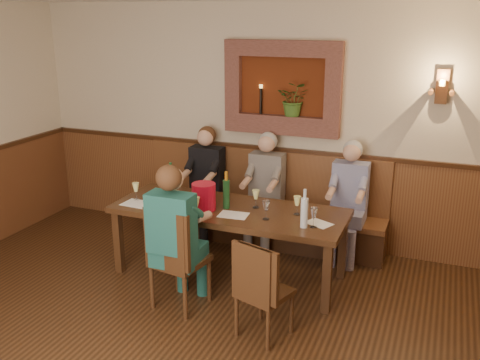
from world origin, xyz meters
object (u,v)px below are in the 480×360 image
object	(u,v)px
chair_near_left	(179,277)
person_bench_right	(347,212)
chair_near_right	(263,308)
person_chair_front	(177,250)
person_bench_left	(205,193)
dining_table	(229,215)
bench	(259,216)
spittoon_bucket	(204,197)
wine_bottle_green_b	(171,184)
water_bottle	(304,212)
wine_bottle_green_a	(226,193)
person_bench_mid	(264,201)

from	to	relation	value
chair_near_left	person_bench_right	size ratio (longest dim) A/B	0.75
chair_near_left	person_bench_right	bearing A→B (deg)	61.10
chair_near_right	person_chair_front	xyz separation A→B (m)	(-0.89, 0.16, 0.33)
person_chair_front	person_bench_left	bearing A→B (deg)	106.56
dining_table	chair_near_left	distance (m)	0.87
bench	person_bench_left	world-z (taller)	person_bench_left
person_bench_right	spittoon_bucket	xyz separation A→B (m)	(-1.29, -0.97, 0.33)
person_chair_front	spittoon_bucket	distance (m)	0.72
wine_bottle_green_b	chair_near_right	bearing A→B (deg)	-35.40
dining_table	person_bench_left	bearing A→B (deg)	128.79
dining_table	water_bottle	xyz separation A→B (m)	(0.84, -0.21, 0.23)
wine_bottle_green_a	water_bottle	distance (m)	0.90
chair_near_left	wine_bottle_green_a	world-z (taller)	wine_bottle_green_a
wine_bottle_green_a	wine_bottle_green_b	xyz separation A→B (m)	(-0.67, 0.06, 0.01)
wine_bottle_green_b	dining_table	bearing A→B (deg)	-4.51
wine_bottle_green_b	water_bottle	world-z (taller)	wine_bottle_green_b
chair_near_left	wine_bottle_green_b	size ratio (longest dim) A/B	2.52
bench	water_bottle	world-z (taller)	water_bottle
person_bench_left	wine_bottle_green_b	xyz separation A→B (m)	(-0.02, -0.78, 0.35)
person_bench_left	chair_near_right	bearing A→B (deg)	-52.27
person_bench_right	spittoon_bucket	size ratio (longest dim) A/B	4.90
person_chair_front	wine_bottle_green_a	xyz separation A→B (m)	(0.17, 0.77, 0.32)
chair_near_right	person_bench_mid	bearing A→B (deg)	127.02
dining_table	chair_near_left	bearing A→B (deg)	-104.65
spittoon_bucket	wine_bottle_green_b	distance (m)	0.51
chair_near_right	wine_bottle_green_b	xyz separation A→B (m)	(-1.39, 0.99, 0.66)
chair_near_left	person_bench_left	distance (m)	1.69
person_bench_mid	person_chair_front	xyz separation A→B (m)	(-0.29, -1.62, 0.02)
bench	person_bench_right	size ratio (longest dim) A/B	2.22
person_bench_right	person_chair_front	size ratio (longest dim) A/B	0.95
person_bench_mid	person_bench_right	bearing A→B (deg)	0.03
chair_near_left	spittoon_bucket	size ratio (longest dim) A/B	3.67
bench	spittoon_bucket	size ratio (longest dim) A/B	10.86
person_bench_left	person_chair_front	distance (m)	1.69
person_bench_mid	water_bottle	bearing A→B (deg)	-54.58
bench	person_chair_front	bearing A→B (deg)	-96.43
dining_table	wine_bottle_green_b	bearing A→B (deg)	175.49
person_bench_mid	chair_near_right	bearing A→B (deg)	-71.26
bench	wine_bottle_green_a	size ratio (longest dim) A/B	7.68
spittoon_bucket	wine_bottle_green_b	xyz separation A→B (m)	(-0.47, 0.18, 0.03)
wine_bottle_green_b	bench	bearing A→B (deg)	52.00
dining_table	person_bench_left	distance (m)	1.08
chair_near_right	person_chair_front	bearing A→B (deg)	-171.69
bench	person_bench_mid	xyz separation A→B (m)	(0.10, -0.10, 0.23)
chair_near_left	dining_table	bearing A→B (deg)	84.84
bench	wine_bottle_green_a	bearing A→B (deg)	-91.66
bench	wine_bottle_green_a	xyz separation A→B (m)	(-0.03, -0.95, 0.58)
person_bench_right	wine_bottle_green_b	world-z (taller)	person_bench_right
chair_near_right	water_bottle	xyz separation A→B (m)	(0.15, 0.72, 0.64)
chair_near_left	person_chair_front	distance (m)	0.29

